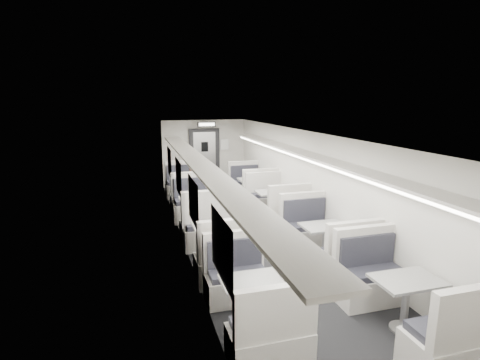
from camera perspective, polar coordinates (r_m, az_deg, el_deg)
room at (r=8.00m, az=2.38°, el=-1.74°), size 3.24×12.24×2.64m
booth_left_a at (r=11.51m, az=-8.23°, el=-1.66°), size 1.08×2.19×1.17m
booth_left_b at (r=9.11m, az=-6.08°, el=-5.16°), size 1.15×2.33×1.25m
booth_left_c at (r=7.39m, az=-3.54°, el=-9.47°), size 1.11×2.24×1.20m
booth_left_d at (r=5.48m, az=1.68°, el=-18.10°), size 1.00×2.03×1.08m
booth_right_a at (r=11.55m, az=1.93°, el=-1.55°), size 1.04×2.12×1.13m
booth_right_b at (r=9.86m, az=5.22°, el=-3.89°), size 1.10×2.24×1.20m
booth_right_c at (r=7.52m, az=12.75°, el=-9.42°), size 1.08×2.19×1.17m
booth_right_d at (r=5.83m, az=23.88°, el=-16.89°), size 1.08×2.18×1.17m
passenger at (r=10.84m, az=-6.63°, el=-0.39°), size 0.61×0.44×1.55m
window_a at (r=10.95m, az=-10.68°, el=2.67°), size 0.02×1.18×0.84m
window_b at (r=8.80m, az=-9.33°, el=0.41°), size 0.02×1.18×0.84m
window_c at (r=6.68m, az=-7.11°, el=-3.31°), size 0.02×1.18×0.84m
window_d at (r=4.63m, az=-2.82°, el=-10.37°), size 0.02×1.18×0.84m
luggage_rack_left at (r=7.27m, az=-6.19°, el=2.56°), size 0.46×10.40×0.09m
luggage_rack_right at (r=8.06m, az=11.55°, el=3.33°), size 0.46×10.40×0.09m
vestibule_door at (r=13.68m, az=-5.42°, el=3.39°), size 1.10×0.13×2.10m
exit_sign at (r=13.07m, az=-5.13°, el=8.45°), size 0.62×0.12×0.16m
wall_notice at (r=13.76m, az=-2.36°, el=5.42°), size 0.32×0.02×0.40m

